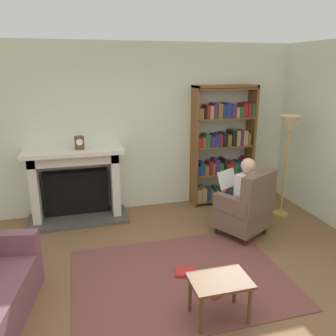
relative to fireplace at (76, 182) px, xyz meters
name	(u,v)px	position (x,y,z in m)	size (l,w,h in m)	color
ground	(188,294)	(1.09, -2.30, -0.60)	(14.00, 14.00, 0.00)	brown
back_wall	(141,128)	(1.09, 0.25, 0.75)	(5.60, 0.10, 2.70)	silver
side_wall_right	(333,135)	(3.74, -1.05, 0.75)	(0.10, 5.20, 2.70)	silver
area_rug	(180,278)	(1.09, -2.00, -0.59)	(2.40, 1.80, 0.01)	brown
fireplace	(76,182)	(0.00, 0.00, 0.00)	(1.51, 0.64, 1.14)	#4C4742
mantel_clock	(79,143)	(0.10, -0.10, 0.64)	(0.14, 0.14, 0.20)	brown
bookshelf	(223,147)	(2.47, 0.03, 0.40)	(1.07, 0.32, 2.03)	brown
armchair_reading	(246,208)	(2.28, -1.25, -0.17)	(0.86, 0.85, 0.97)	#331E14
seated_reader	(240,193)	(2.23, -1.15, 0.02)	(0.53, 0.59, 1.14)	silver
side_table	(220,285)	(1.26, -2.71, -0.24)	(0.56, 0.39, 0.43)	brown
scattered_books	(200,281)	(1.28, -2.15, -0.57)	(0.51, 0.66, 0.04)	red
floor_lamp	(289,132)	(3.19, -0.75, 0.77)	(0.32, 0.32, 1.62)	#B7933F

